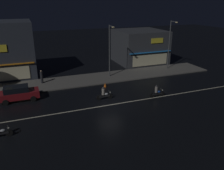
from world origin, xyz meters
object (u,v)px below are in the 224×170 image
at_px(motorcycle_lead, 104,94).
at_px(parked_car_near_kerb, 18,93).
at_px(pedestrian_on_sidewalk, 42,77).
at_px(streetlamp_west, 110,47).
at_px(streetlamp_mid, 170,41).
at_px(motorcycle_opposite_lane, 157,92).
at_px(traffic_cone, 105,85).

bearing_deg(motorcycle_lead, parked_car_near_kerb, 155.48).
relative_size(pedestrian_on_sidewalk, motorcycle_lead, 0.94).
distance_m(streetlamp_west, streetlamp_mid, 10.18).
xyz_separation_m(streetlamp_west, parked_car_near_kerb, (-12.47, -4.07, -3.56)).
bearing_deg(streetlamp_mid, motorcycle_opposite_lane, -130.05).
bearing_deg(motorcycle_opposite_lane, traffic_cone, 132.91).
height_order(streetlamp_west, motorcycle_lead, streetlamp_west).
xyz_separation_m(streetlamp_west, streetlamp_mid, (10.17, 0.35, 0.14)).
bearing_deg(parked_car_near_kerb, motorcycle_lead, -19.77).
height_order(pedestrian_on_sidewalk, motorcycle_opposite_lane, pedestrian_on_sidewalk).
xyz_separation_m(streetlamp_west, motorcycle_lead, (-3.49, -7.30, -3.80)).
bearing_deg(parked_car_near_kerb, streetlamp_west, 18.09).
height_order(streetlamp_mid, traffic_cone, streetlamp_mid).
bearing_deg(traffic_cone, parked_car_near_kerb, -176.79).
xyz_separation_m(motorcycle_lead, motorcycle_opposite_lane, (5.93, -1.54, 0.00)).
distance_m(streetlamp_west, parked_car_near_kerb, 13.60).
relative_size(pedestrian_on_sidewalk, parked_car_near_kerb, 0.41).
relative_size(motorcycle_lead, traffic_cone, 3.45).
relative_size(motorcycle_opposite_lane, traffic_cone, 3.45).
distance_m(streetlamp_mid, pedestrian_on_sidewalk, 20.03).
xyz_separation_m(streetlamp_mid, pedestrian_on_sidewalk, (-19.70, 0.21, -3.60)).
bearing_deg(parked_car_near_kerb, traffic_cone, 3.21).
bearing_deg(pedestrian_on_sidewalk, motorcycle_lead, 45.74).
height_order(parked_car_near_kerb, motorcycle_lead, parked_car_near_kerb).
bearing_deg(pedestrian_on_sidewalk, motorcycle_opposite_lane, 60.05).
height_order(pedestrian_on_sidewalk, motorcycle_lead, pedestrian_on_sidewalk).
relative_size(motorcycle_lead, motorcycle_opposite_lane, 1.00).
bearing_deg(streetlamp_west, motorcycle_opposite_lane, -74.59).
distance_m(streetlamp_mid, parked_car_near_kerb, 23.37).
bearing_deg(traffic_cone, motorcycle_opposite_lane, -50.33).
bearing_deg(streetlamp_mid, parked_car_near_kerb, -168.94).
relative_size(pedestrian_on_sidewalk, traffic_cone, 3.24).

